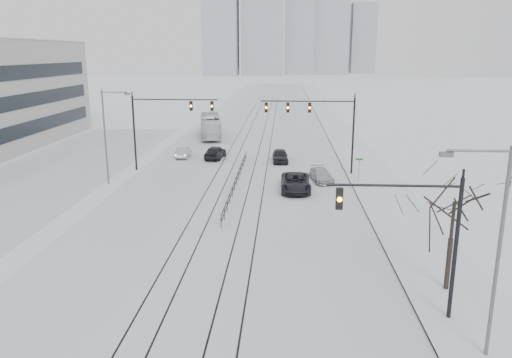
% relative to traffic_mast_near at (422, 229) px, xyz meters
% --- Properties ---
extents(road, '(22.00, 260.00, 0.02)m').
position_rel_traffic_mast_near_xyz_m(road, '(-10.79, 54.00, -4.55)').
color(road, silver).
rests_on(road, ground).
extents(sidewalk_east, '(5.00, 260.00, 0.16)m').
position_rel_traffic_mast_near_xyz_m(sidewalk_east, '(2.71, 54.00, -4.48)').
color(sidewalk_east, silver).
rests_on(sidewalk_east, ground).
extents(curb, '(0.10, 260.00, 0.12)m').
position_rel_traffic_mast_near_xyz_m(curb, '(0.26, 54.00, -4.50)').
color(curb, gray).
rests_on(curb, ground).
extents(parking_strip, '(14.00, 60.00, 0.03)m').
position_rel_traffic_mast_near_xyz_m(parking_strip, '(-30.79, 29.00, -4.55)').
color(parking_strip, silver).
rests_on(parking_strip, ground).
extents(tram_rails, '(5.30, 180.00, 0.01)m').
position_rel_traffic_mast_near_xyz_m(tram_rails, '(-10.79, 34.00, -4.54)').
color(tram_rails, black).
rests_on(tram_rails, ground).
extents(skyline, '(96.00, 48.00, 72.00)m').
position_rel_traffic_mast_near_xyz_m(skyline, '(-5.77, 267.63, 26.08)').
color(skyline, '#90969E').
rests_on(skyline, ground).
extents(traffic_mast_near, '(6.10, 0.37, 7.00)m').
position_rel_traffic_mast_near_xyz_m(traffic_mast_near, '(0.00, 0.00, 0.00)').
color(traffic_mast_near, black).
rests_on(traffic_mast_near, ground).
extents(traffic_mast_ne, '(9.60, 0.37, 8.00)m').
position_rel_traffic_mast_near_xyz_m(traffic_mast_ne, '(-2.64, 29.00, 1.20)').
color(traffic_mast_ne, black).
rests_on(traffic_mast_ne, ground).
extents(traffic_mast_nw, '(9.10, 0.37, 8.00)m').
position_rel_traffic_mast_near_xyz_m(traffic_mast_nw, '(-19.31, 30.00, 1.01)').
color(traffic_mast_nw, black).
rests_on(traffic_mast_nw, ground).
extents(street_light_east, '(2.73, 0.25, 9.00)m').
position_rel_traffic_mast_near_xyz_m(street_light_east, '(1.91, -3.00, 0.65)').
color(street_light_east, '#595B60').
rests_on(street_light_east, ground).
extents(street_light_west, '(2.73, 0.25, 9.00)m').
position_rel_traffic_mast_near_xyz_m(street_light_west, '(-22.99, 24.00, 0.65)').
color(street_light_west, '#595B60').
rests_on(street_light_west, ground).
extents(bare_tree, '(4.40, 4.40, 6.10)m').
position_rel_traffic_mast_near_xyz_m(bare_tree, '(2.41, 3.00, -0.07)').
color(bare_tree, black).
rests_on(bare_tree, ground).
extents(median_fence, '(0.06, 24.00, 1.00)m').
position_rel_traffic_mast_near_xyz_m(median_fence, '(-10.79, 24.00, -4.04)').
color(median_fence, black).
rests_on(median_fence, ground).
extents(street_sign, '(0.70, 0.06, 2.40)m').
position_rel_traffic_mast_near_xyz_m(street_sign, '(1.01, 26.00, -2.96)').
color(street_sign, '#595B60').
rests_on(street_sign, ground).
extents(sedan_sb_inner, '(2.41, 4.83, 1.58)m').
position_rel_traffic_mast_near_xyz_m(sedan_sb_inner, '(-14.51, 36.23, -3.77)').
color(sedan_sb_inner, black).
rests_on(sedan_sb_inner, ground).
extents(sedan_sb_outer, '(1.44, 3.93, 1.29)m').
position_rel_traffic_mast_near_xyz_m(sedan_sb_outer, '(-18.47, 36.76, -3.92)').
color(sedan_sb_outer, '#A3A6AA').
rests_on(sedan_sb_outer, ground).
extents(sedan_nb_front, '(2.69, 5.73, 1.59)m').
position_rel_traffic_mast_near_xyz_m(sedan_nb_front, '(-5.21, 22.47, -3.77)').
color(sedan_nb_front, black).
rests_on(sedan_nb_front, ground).
extents(sedan_nb_right, '(2.55, 4.58, 1.25)m').
position_rel_traffic_mast_near_xyz_m(sedan_nb_right, '(-2.60, 26.07, -3.94)').
color(sedan_nb_right, '#B4B7BC').
rests_on(sedan_nb_right, ground).
extents(sedan_nb_far, '(1.97, 4.43, 1.48)m').
position_rel_traffic_mast_near_xyz_m(sedan_nb_far, '(-6.74, 34.83, -3.82)').
color(sedan_nb_far, black).
rests_on(sedan_nb_far, ground).
extents(box_truck, '(4.77, 12.25, 3.33)m').
position_rel_traffic_mast_near_xyz_m(box_truck, '(-17.35, 51.77, -2.90)').
color(box_truck, silver).
rests_on(box_truck, ground).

